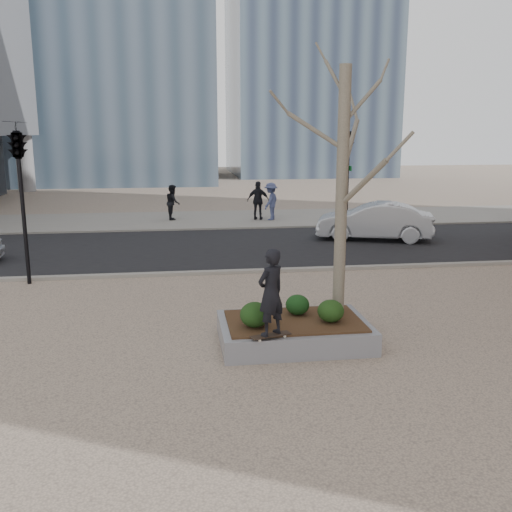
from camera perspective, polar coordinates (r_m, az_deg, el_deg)
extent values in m
plane|color=tan|center=(11.65, -1.09, -8.91)|extent=(120.00, 120.00, 0.00)
cube|color=black|center=(21.24, -4.32, 0.85)|extent=(60.00, 8.00, 0.02)
cube|color=gray|center=(28.13, -5.25, 3.66)|extent=(60.00, 6.00, 0.02)
cube|color=gray|center=(11.72, 3.81, -7.62)|extent=(3.00, 2.00, 0.45)
cube|color=#382314|center=(11.64, 3.83, -6.49)|extent=(2.70, 1.70, 0.04)
ellipsoid|color=#103511|center=(11.14, -0.12, -5.89)|extent=(0.58, 0.58, 0.49)
ellipsoid|color=#113613|center=(11.92, 4.17, -4.88)|extent=(0.50, 0.50, 0.42)
ellipsoid|color=#173C13|center=(11.53, 7.48, -5.47)|extent=(0.53, 0.53, 0.45)
imported|color=black|center=(10.45, 1.50, -3.66)|extent=(0.71, 0.66, 1.63)
imported|color=#ABAEB4|center=(23.04, 11.74, 3.43)|extent=(4.77, 2.90, 1.48)
imported|color=black|center=(28.12, -8.31, 5.34)|extent=(0.68, 0.85, 1.69)
imported|color=#434D78|center=(27.72, 1.50, 5.49)|extent=(1.18, 1.35, 1.81)
imported|color=black|center=(27.78, 0.23, 5.57)|extent=(1.18, 0.79, 1.87)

